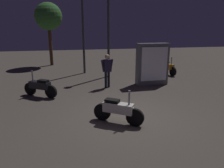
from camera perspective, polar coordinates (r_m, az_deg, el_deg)
The scene contains 9 objects.
ground_plane at distance 7.30m, azimuth 4.32°, elevation -8.75°, with size 40.00×40.00×0.00m, color #4C443D.
motorcycle_white_foreground at distance 6.71m, azimuth 1.61°, elevation -6.89°, with size 1.44×1.00×1.11m.
motorcycle_black_parked_left at distance 9.62m, azimuth -18.59°, elevation -0.69°, with size 1.45×0.99×1.11m.
motorcycle_orange_parked_right at distance 13.76m, azimuth 14.52°, elevation 4.37°, with size 0.48×1.65×1.11m.
person_rider_beside at distance 10.34m, azimuth -1.30°, elevation 4.28°, with size 0.66×0.34×1.64m.
streetlamp_near at distance 12.48m, azimuth -0.98°, elevation 16.43°, with size 0.36×0.36×5.01m.
streetlamp_far at distance 13.51m, azimuth -7.75°, elevation 15.96°, with size 0.36×0.36×4.89m.
tree_left_bg at distance 16.78m, azimuth -16.57°, elevation 16.71°, with size 1.96×1.96×4.53m.
kiosk_billboard at distance 11.09m, azimuth 10.65°, elevation 5.21°, with size 1.61×0.57×2.10m.
Camera 1 is at (-1.80, -6.40, 3.01)m, focal length 34.37 mm.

